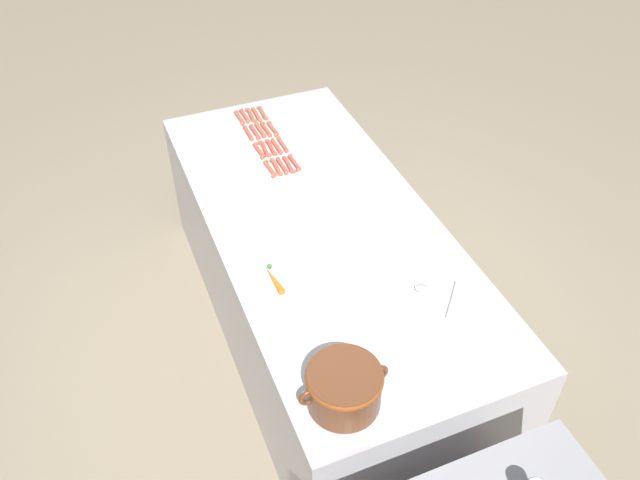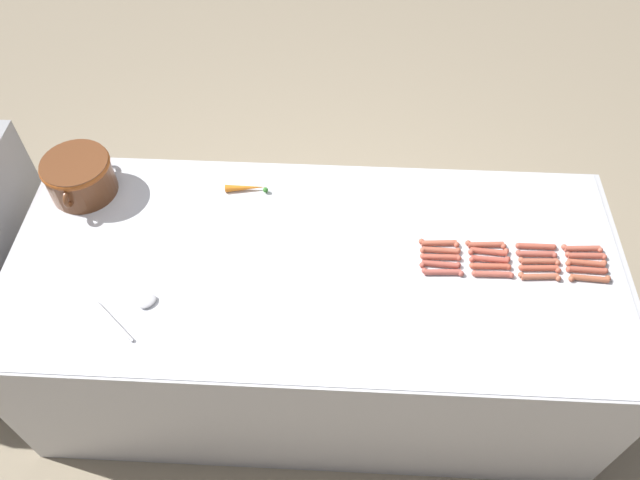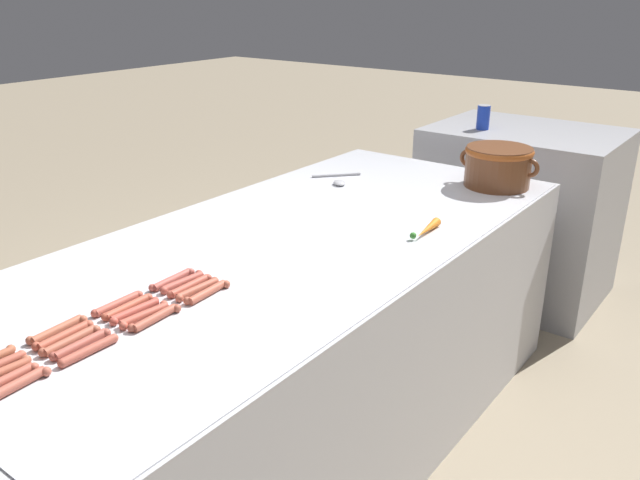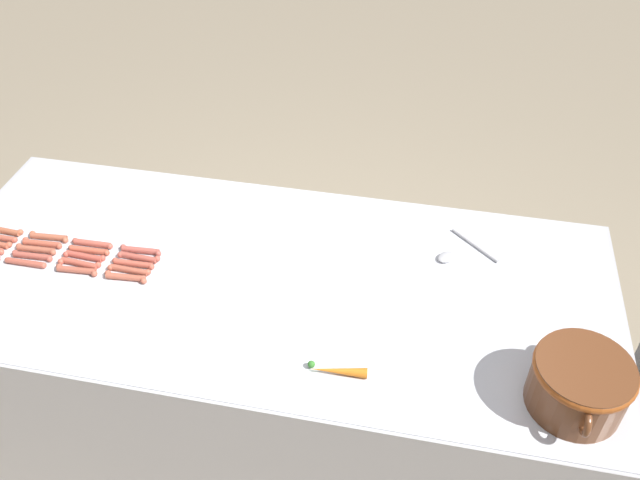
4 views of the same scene
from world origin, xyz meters
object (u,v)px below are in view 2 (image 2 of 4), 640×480
hot_dog_6 (490,267)px  hot_dog_12 (586,256)px  hot_dog_2 (493,274)px  hot_dog_18 (486,245)px  hot_dog_14 (489,252)px  hot_dog_5 (540,269)px  hot_dog_16 (582,248)px  hot_dog_15 (440,250)px  hot_dog_1 (540,277)px  hot_dog_0 (590,278)px  hot_dog_9 (539,261)px  hot_dog_7 (440,265)px  hot_dog_11 (441,257)px  hot_dog_4 (587,270)px  carrot (247,188)px  hot_dog_3 (443,272)px  hot_dog_13 (536,254)px  hot_dog_17 (536,246)px  hot_dog_10 (490,259)px  hot_dog_8 (586,263)px  hot_dog_19 (439,243)px  bean_pot (79,175)px  serving_spoon (137,308)px

hot_dog_6 → hot_dog_12: size_ratio=1.00×
hot_dog_2 → hot_dog_18: 0.14m
hot_dog_12 → hot_dog_14: 0.37m
hot_dog_5 → hot_dog_12: bearing=-69.2°
hot_dog_16 → hot_dog_15: bearing=93.8°
hot_dog_1 → hot_dog_0: bearing=-89.9°
hot_dog_5 → hot_dog_9: 0.04m
hot_dog_7 → hot_dog_11: same height
hot_dog_4 → carrot: 1.38m
hot_dog_2 → hot_dog_3: size_ratio=1.00×
hot_dog_4 → hot_dog_6: bearing=90.5°
hot_dog_3 → hot_dog_7: size_ratio=1.00×
hot_dog_4 → hot_dog_16: (0.10, -0.00, 0.00)m
hot_dog_7 → carrot: (0.36, 0.78, 0.00)m
hot_dog_0 → hot_dog_13: (0.11, 0.18, 0.00)m
hot_dog_2 → hot_dog_1: bearing=-90.8°
hot_dog_6 → hot_dog_17: bearing=-60.4°
hot_dog_12 → hot_dog_16: same height
hot_dog_12 → hot_dog_10: bearing=95.6°
hot_dog_4 → hot_dog_12: bearing=-9.0°
hot_dog_8 → hot_dog_10: 0.36m
hot_dog_5 → hot_dog_19: bearing=74.1°
hot_dog_1 → hot_dog_15: bearing=73.7°
hot_dog_8 → hot_dog_10: bearing=90.1°
hot_dog_4 → hot_dog_12: (0.07, -0.01, 0.00)m
hot_dog_9 → hot_dog_11: bearing=89.8°
hot_dog_14 → hot_dog_19: (0.03, 0.19, 0.00)m
hot_dog_6 → hot_dog_15: size_ratio=1.00×
hot_dog_1 → hot_dog_7: (0.04, 0.37, 0.00)m
hot_dog_19 → bean_pot: (0.22, 1.46, 0.08)m
hot_dog_0 → hot_dog_12: (0.11, -0.01, 0.00)m
hot_dog_8 → hot_dog_15: same height
hot_dog_11 → hot_dog_14: 0.19m
hot_dog_16 → hot_dog_1: bearing=127.2°
hot_dog_5 → hot_dog_11: bearing=84.2°
hot_dog_13 → serving_spoon: size_ratio=0.70×
carrot → bean_pot: bearing=92.9°
hot_dog_2 → carrot: carrot is taller
hot_dog_19 → hot_dog_12: bearing=-93.5°
hot_dog_0 → hot_dog_8: 0.07m
hot_dog_13 → bean_pot: bearing=82.2°
carrot → hot_dog_15: bearing=-110.1°
hot_dog_5 → hot_dog_12: (0.07, -0.19, 0.00)m
hot_dog_5 → hot_dog_16: (0.11, -0.18, 0.00)m
hot_dog_19 → serving_spoon: bearing=107.6°
hot_dog_17 → hot_dog_6: bearing=119.6°
hot_dog_2 → hot_dog_11: (0.07, 0.19, 0.00)m
hot_dog_14 → serving_spoon: (-0.32, 1.30, -0.00)m
hot_dog_5 → carrot: bearing=72.8°
hot_dog_2 → hot_dog_9: size_ratio=1.00×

